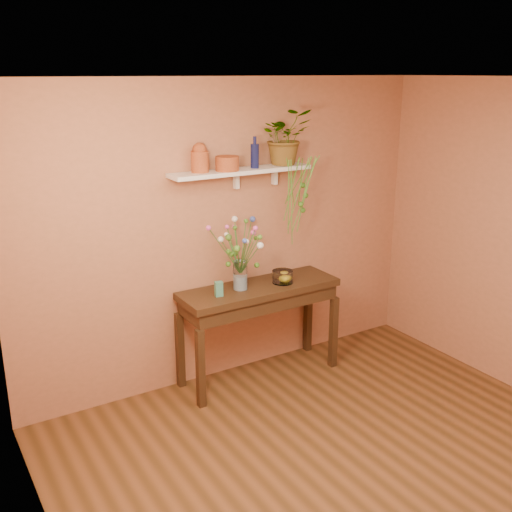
% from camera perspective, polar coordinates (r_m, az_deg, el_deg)
% --- Properties ---
extents(room, '(4.04, 4.04, 2.70)m').
position_cam_1_polar(room, '(3.84, 12.18, -4.40)').
color(room, brown).
rests_on(room, ground).
extents(sideboard, '(1.48, 0.47, 0.90)m').
position_cam_1_polar(sideboard, '(5.43, 0.32, -4.13)').
color(sideboard, '#3B2613').
rests_on(sideboard, ground).
extents(wall_shelf, '(1.30, 0.24, 0.19)m').
position_cam_1_polar(wall_shelf, '(5.19, -1.31, 8.05)').
color(wall_shelf, white).
rests_on(wall_shelf, room).
extents(terracotta_jug, '(0.17, 0.17, 0.24)m').
position_cam_1_polar(terracotta_jug, '(5.00, -5.38, 9.24)').
color(terracotta_jug, '#A74C28').
rests_on(terracotta_jug, wall_shelf).
extents(terracotta_pot, '(0.21, 0.21, 0.12)m').
position_cam_1_polar(terracotta_pot, '(5.08, -2.76, 8.78)').
color(terracotta_pot, '#A74C28').
rests_on(terracotta_pot, wall_shelf).
extents(blue_bottle, '(0.09, 0.09, 0.27)m').
position_cam_1_polar(blue_bottle, '(5.20, -0.12, 9.56)').
color(blue_bottle, '#101541').
rests_on(blue_bottle, wall_shelf).
extents(spider_plant, '(0.51, 0.47, 0.49)m').
position_cam_1_polar(spider_plant, '(5.40, 2.81, 11.26)').
color(spider_plant, '#3B6D1C').
rests_on(spider_plant, wall_shelf).
extents(plant_fronds, '(0.42, 0.22, 0.80)m').
position_cam_1_polar(plant_fronds, '(5.40, 4.26, 5.81)').
color(plant_fronds, '#3B6D1C').
rests_on(plant_fronds, wall_shelf).
extents(glass_vase, '(0.13, 0.13, 0.26)m').
position_cam_1_polar(glass_vase, '(5.26, -1.51, -2.02)').
color(glass_vase, white).
rests_on(glass_vase, sideboard).
extents(bouquet, '(0.57, 0.47, 0.49)m').
position_cam_1_polar(bouquet, '(5.16, -1.57, 1.35)').
color(bouquet, '#386B28').
rests_on(bouquet, glass_vase).
extents(glass_bowl, '(0.19, 0.19, 0.11)m').
position_cam_1_polar(glass_bowl, '(5.45, 2.54, -2.02)').
color(glass_bowl, white).
rests_on(glass_bowl, sideboard).
extents(lemon, '(0.07, 0.07, 0.07)m').
position_cam_1_polar(lemon, '(5.46, 2.69, -2.08)').
color(lemon, yellow).
rests_on(lemon, glass_bowl).
extents(carton, '(0.07, 0.06, 0.13)m').
position_cam_1_polar(carton, '(5.12, -3.56, -3.15)').
color(carton, '#366A80').
rests_on(carton, sideboard).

